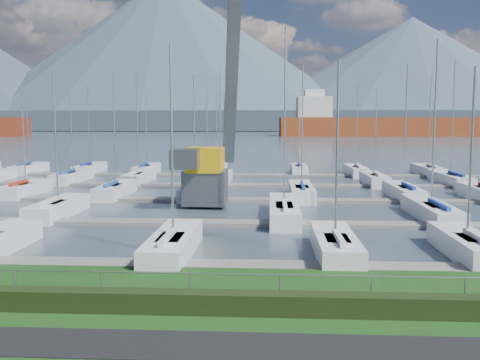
{
  "coord_description": "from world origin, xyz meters",
  "views": [
    {
      "loc": [
        1.66,
        -17.22,
        6.28
      ],
      "look_at": [
        0.0,
        12.0,
        3.0
      ],
      "focal_mm": 40.0,
      "sensor_mm": 36.0,
      "label": 1
    }
  ],
  "objects": [
    {
      "name": "path",
      "position": [
        0.0,
        -3.0,
        0.01
      ],
      "size": [
        160.0,
        2.0,
        0.04
      ],
      "primitive_type": "cube",
      "color": "black",
      "rests_on": "grass"
    },
    {
      "name": "water",
      "position": [
        0.0,
        260.0,
        -0.4
      ],
      "size": [
        800.0,
        540.0,
        0.2
      ],
      "primitive_type": "cube",
      "color": "#3B4A57"
    },
    {
      "name": "hedge",
      "position": [
        0.0,
        -0.4,
        0.35
      ],
      "size": [
        80.0,
        0.7,
        0.7
      ],
      "primitive_type": "cube",
      "color": "black",
      "rests_on": "grass"
    },
    {
      "name": "fence",
      "position": [
        0.0,
        0.0,
        1.2
      ],
      "size": [
        80.0,
        0.04,
        0.04
      ],
      "primitive_type": "cylinder",
      "rotation": [
        0.0,
        1.57,
        0.0
      ],
      "color": "gray",
      "rests_on": "grass"
    },
    {
      "name": "foothill",
      "position": [
        0.0,
        330.0,
        6.0
      ],
      "size": [
        900.0,
        80.0,
        12.0
      ],
      "primitive_type": "cube",
      "color": "#3B4A57",
      "rests_on": "water"
    },
    {
      "name": "mountains",
      "position": [
        7.35,
        404.62,
        46.68
      ],
      "size": [
        1190.0,
        360.0,
        115.0
      ],
      "color": "#3F4F5D",
      "rests_on": "water"
    },
    {
      "name": "docks",
      "position": [
        0.0,
        26.0,
        -0.22
      ],
      "size": [
        90.0,
        41.6,
        0.25
      ],
      "color": "slate",
      "rests_on": "water"
    },
    {
      "name": "crane",
      "position": [
        -2.82,
        24.31,
        5.33
      ],
      "size": [
        5.4,
        13.23,
        22.35
      ],
      "rotation": [
        0.0,
        0.0,
        -0.02
      ],
      "color": "#5B5E63",
      "rests_on": "water"
    },
    {
      "name": "cargo_ship_mid",
      "position": [
        48.34,
        210.98,
        3.59
      ],
      "size": [
        94.51,
        20.27,
        21.5
      ],
      "rotation": [
        0.0,
        0.0,
        0.02
      ],
      "color": "brown",
      "rests_on": "water"
    },
    {
      "name": "sailboat_fleet",
      "position": [
        -0.98,
        29.0,
        5.31
      ],
      "size": [
        76.24,
        49.54,
        13.12
      ],
      "color": "#1E4097",
      "rests_on": "water"
    }
  ]
}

